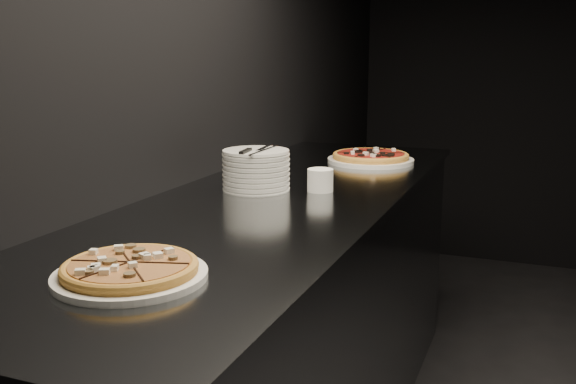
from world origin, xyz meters
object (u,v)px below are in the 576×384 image
at_px(plate_stack, 256,170).
at_px(ramekin, 320,179).
at_px(counter, 279,330).
at_px(pizza_tomato, 371,157).
at_px(pizza_mushroom, 130,270).
at_px(cutlery, 256,150).

height_order(plate_stack, ramekin, plate_stack).
bearing_deg(counter, plate_stack, 148.17).
height_order(pizza_tomato, plate_stack, plate_stack).
bearing_deg(ramekin, plate_stack, -167.59).
distance_m(counter, ramekin, 0.52).
relative_size(pizza_mushroom, pizza_tomato, 0.86).
distance_m(pizza_tomato, plate_stack, 0.70).
relative_size(pizza_tomato, cutlery, 1.68).
bearing_deg(plate_stack, ramekin, 12.41).
bearing_deg(pizza_mushroom, ramekin, 84.89).
height_order(pizza_tomato, ramekin, ramekin).
bearing_deg(pizza_tomato, counter, -98.88).
distance_m(pizza_mushroom, pizza_tomato, 1.55).
relative_size(counter, plate_stack, 11.07).
xyz_separation_m(pizza_tomato, plate_stack, (-0.22, -0.66, 0.04)).
relative_size(pizza_tomato, plate_stack, 1.80).
distance_m(pizza_mushroom, ramekin, 0.94).
bearing_deg(pizza_mushroom, plate_stack, 98.10).
bearing_deg(cutlery, pizza_mushroom, -89.05).
bearing_deg(ramekin, pizza_mushroom, -95.11).
xyz_separation_m(counter, pizza_mushroom, (0.02, -0.82, 0.48)).
relative_size(pizza_mushroom, ramekin, 4.04).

